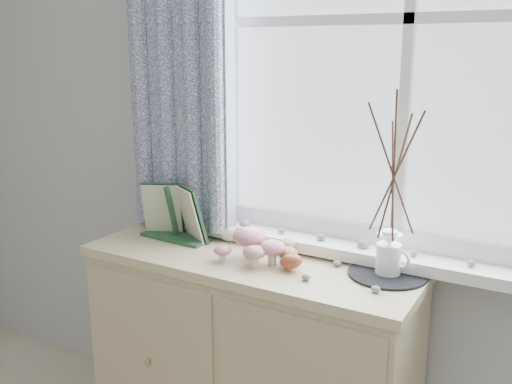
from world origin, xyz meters
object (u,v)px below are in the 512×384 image
Objects in this scene: toadstool_cluster at (254,244)px; twig_pitcher at (394,169)px; botanical_book at (170,213)px; sideboard at (250,365)px.

toadstool_cluster is 0.53m from twig_pitcher.
botanical_book is 0.85m from twig_pitcher.
twig_pitcher is at bearing 13.36° from toadstool_cluster.
botanical_book is 0.52× the size of twig_pitcher.
sideboard is 3.78× the size of botanical_book.
botanical_book reaches higher than toadstool_cluster.
botanical_book is 0.38m from toadstool_cluster.
sideboard is 1.98× the size of twig_pitcher.
sideboard is at bearing 137.35° from toadstool_cluster.
botanical_book is at bearing 176.23° from toadstool_cluster.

